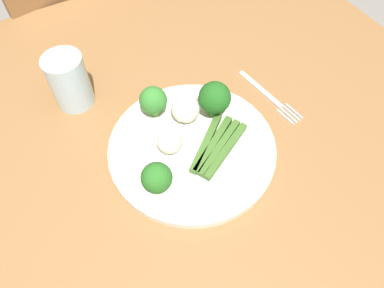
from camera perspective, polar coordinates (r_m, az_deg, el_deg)
The scene contains 12 objects.
ground_plane at distance 1.37m, azimuth -3.70°, elevation -18.90°, with size 6.00×6.00×0.02m, color gray.
dining_table at distance 0.74m, azimuth -6.48°, elevation -4.59°, with size 1.26×0.99×0.77m.
chair at distance 1.29m, azimuth -16.55°, elevation 14.22°, with size 0.47×0.47×0.87m.
plate at distance 0.63m, azimuth 0.00°, elevation -0.64°, with size 0.30×0.30×0.01m, color silver.
asparagus_bundle at distance 0.62m, azimuth 3.91°, elevation -0.34°, with size 0.14×0.11×0.01m.
broccoli_left at distance 0.65m, azimuth -6.23°, elevation 6.91°, with size 0.05×0.05×0.06m.
broccoli_right at distance 0.64m, azimuth 3.63°, elevation 7.30°, with size 0.06×0.06×0.07m.
broccoli_back at distance 0.56m, azimuth -5.67°, elevation -5.44°, with size 0.05×0.05×0.06m.
cauliflower_near_fork at distance 0.61m, azimuth -3.60°, elevation 0.42°, with size 0.04×0.04×0.04m, color silver.
cauliflower_back_right at distance 0.64m, azimuth -1.01°, elevation 5.61°, with size 0.05×0.05×0.05m, color white.
fork at distance 0.73m, azimuth 12.20°, elevation 7.45°, with size 0.04×0.17×0.00m.
water_glass at distance 0.71m, azimuth -19.04°, elevation 9.49°, with size 0.07×0.07×0.11m, color silver.
Camera 1 is at (0.11, 0.36, 1.31)m, focal length 33.36 mm.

